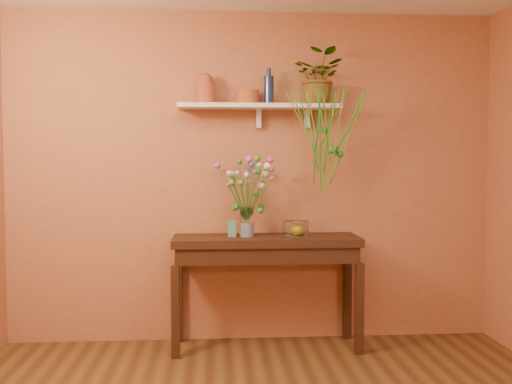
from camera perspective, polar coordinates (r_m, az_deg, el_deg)
room at (r=2.84m, az=2.18°, el=0.38°), size 4.04×4.04×2.70m
sideboard at (r=4.64m, az=0.99°, el=-5.93°), size 1.46×0.47×0.89m
wall_shelf at (r=4.73m, az=0.46°, el=8.28°), size 1.30×0.24×0.19m
terracotta_jug at (r=4.74m, az=-4.90°, el=9.95°), size 0.16×0.16×0.24m
terracotta_pot at (r=4.75m, az=-0.79°, el=9.21°), size 0.23×0.23×0.11m
blue_bottle at (r=4.75m, az=1.26°, el=9.96°), size 0.10×0.10×0.29m
spider_plant at (r=4.82m, az=6.22°, el=11.04°), size 0.50×0.47×0.44m
plant_fronds at (r=4.62m, az=7.14°, el=5.22°), size 0.66×0.42×0.79m
glass_vase at (r=4.59m, az=-0.91°, el=-3.16°), size 0.11×0.11×0.23m
bouquet at (r=4.56m, az=-0.74°, el=1.18°), size 0.49×0.50×0.51m
glass_bowl at (r=4.65m, az=3.92°, el=-3.63°), size 0.20×0.20×0.12m
lemon at (r=4.66m, az=4.07°, el=-3.71°), size 0.08×0.08×0.08m
carton at (r=4.60m, az=-2.35°, el=-3.56°), size 0.07×0.05×0.13m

